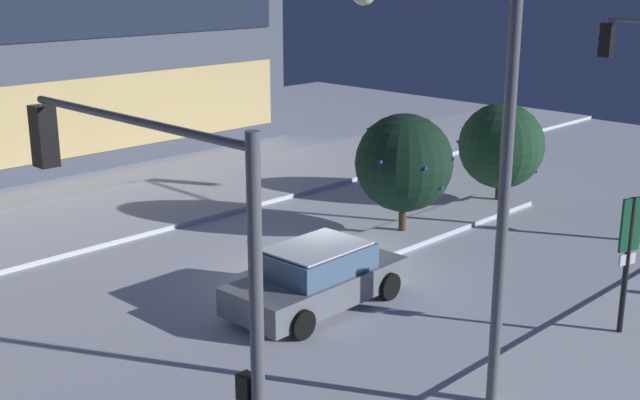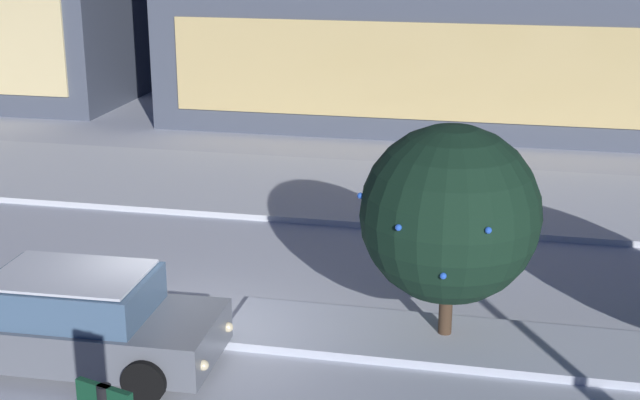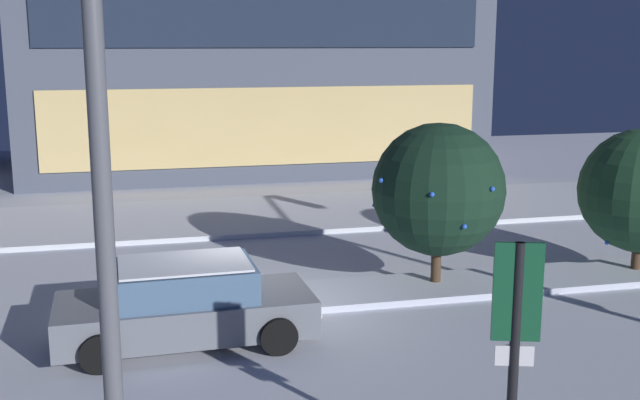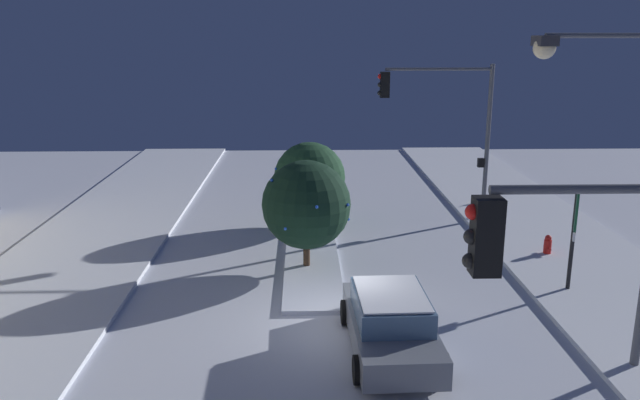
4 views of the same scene
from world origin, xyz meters
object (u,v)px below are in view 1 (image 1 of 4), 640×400
at_px(parking_info_sign, 628,250).
at_px(decorated_tree_left_of_median, 501,146).
at_px(street_lamp_arched, 460,131).
at_px(decorated_tree_median, 404,163).
at_px(car_near, 317,278).
at_px(traffic_light_corner_near_left, 152,232).

height_order(parking_info_sign, decorated_tree_left_of_median, decorated_tree_left_of_median).
bearing_deg(street_lamp_arched, decorated_tree_median, -52.99).
bearing_deg(parking_info_sign, car_near, 47.17).
bearing_deg(decorated_tree_median, parking_info_sign, -105.68).
bearing_deg(decorated_tree_median, decorated_tree_left_of_median, -1.96).
xyz_separation_m(traffic_light_corner_near_left, street_lamp_arched, (5.24, -1.43, 0.91)).
xyz_separation_m(car_near, decorated_tree_median, (5.52, 1.97, 1.47)).
distance_m(street_lamp_arched, decorated_tree_median, 9.80).
bearing_deg(street_lamp_arched, parking_info_sign, -111.76).
distance_m(traffic_light_corner_near_left, decorated_tree_median, 13.15).
relative_size(traffic_light_corner_near_left, parking_info_sign, 1.86).
relative_size(car_near, decorated_tree_left_of_median, 1.37).
bearing_deg(street_lamp_arched, decorated_tree_left_of_median, -68.40).
distance_m(street_lamp_arched, decorated_tree_left_of_median, 13.56).
xyz_separation_m(car_near, traffic_light_corner_near_left, (-6.44, -3.17, 3.34)).
height_order(street_lamp_arched, decorated_tree_median, street_lamp_arched).
xyz_separation_m(car_near, parking_info_sign, (3.35, -5.76, 1.28)).
distance_m(car_near, decorated_tree_median, 6.04).
relative_size(car_near, street_lamp_arched, 0.61).
distance_m(traffic_light_corner_near_left, street_lamp_arched, 5.51).
height_order(car_near, traffic_light_corner_near_left, traffic_light_corner_near_left).
bearing_deg(decorated_tree_left_of_median, parking_info_sign, -132.86).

